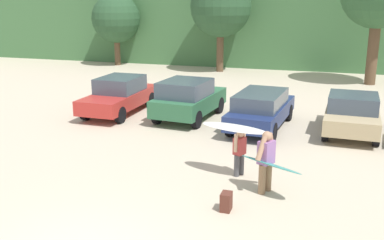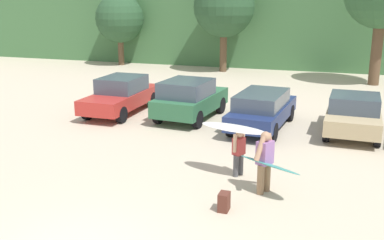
# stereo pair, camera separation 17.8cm
# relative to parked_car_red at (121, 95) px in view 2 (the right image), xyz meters

# --- Properties ---
(hillside_ridge) EXTENTS (108.00, 12.00, 6.15)m
(hillside_ridge) POSITION_rel_parked_car_red_xyz_m (4.47, 20.34, 2.27)
(hillside_ridge) COLOR #427042
(hillside_ridge) RESTS_ON ground_plane
(tree_right) EXTENTS (3.53, 3.53, 5.18)m
(tree_right) POSITION_rel_parked_car_red_xyz_m (-6.71, 13.17, 2.59)
(tree_right) COLOR brown
(tree_right) RESTS_ON ground_plane
(tree_center) EXTENTS (4.04, 4.04, 6.34)m
(tree_center) POSITION_rel_parked_car_red_xyz_m (1.32, 12.52, 3.49)
(tree_center) COLOR brown
(tree_center) RESTS_ON ground_plane
(parked_car_red) EXTENTS (1.84, 4.57, 1.58)m
(parked_car_red) POSITION_rel_parked_car_red_xyz_m (0.00, 0.00, 0.00)
(parked_car_red) COLOR #B72D28
(parked_car_red) RESTS_ON ground_plane
(parked_car_forest_green) EXTENTS (2.24, 4.11, 1.67)m
(parked_car_forest_green) POSITION_rel_parked_car_red_xyz_m (3.17, -0.08, 0.07)
(parked_car_forest_green) COLOR #2D6642
(parked_car_forest_green) RESTS_ON ground_plane
(parked_car_navy) EXTENTS (2.09, 4.67, 1.45)m
(parked_car_navy) POSITION_rel_parked_car_red_xyz_m (6.27, -0.58, -0.02)
(parked_car_navy) COLOR navy
(parked_car_navy) RESTS_ON ground_plane
(parked_car_tan) EXTENTS (2.00, 4.18, 1.48)m
(parked_car_tan) POSITION_rel_parked_car_red_xyz_m (9.58, -0.19, -0.03)
(parked_car_tan) COLOR tan
(parked_car_tan) RESTS_ON ground_plane
(person_adult) EXTENTS (0.47, 0.79, 1.64)m
(person_adult) POSITION_rel_parked_car_red_xyz_m (7.35, -6.48, 0.13)
(person_adult) COLOR #8C6B4C
(person_adult) RESTS_ON ground_plane
(person_child) EXTENTS (0.36, 0.48, 1.32)m
(person_child) POSITION_rel_parked_car_red_xyz_m (6.47, -5.56, -0.05)
(person_child) COLOR #4C4C51
(person_child) RESTS_ON ground_plane
(surfboard_teal) EXTENTS (1.87, 1.35, 0.26)m
(surfboard_teal) POSITION_rel_parked_car_red_xyz_m (7.49, -6.58, 0.01)
(surfboard_teal) COLOR teal
(surfboard_white) EXTENTS (2.08, 1.07, 0.11)m
(surfboard_white) POSITION_rel_parked_car_red_xyz_m (6.32, -5.67, 0.62)
(surfboard_white) COLOR white
(backpack_dropped) EXTENTS (0.24, 0.34, 0.45)m
(backpack_dropped) POSITION_rel_parked_car_red_xyz_m (6.64, -7.83, -0.58)
(backpack_dropped) COLOR #592D23
(backpack_dropped) RESTS_ON ground_plane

